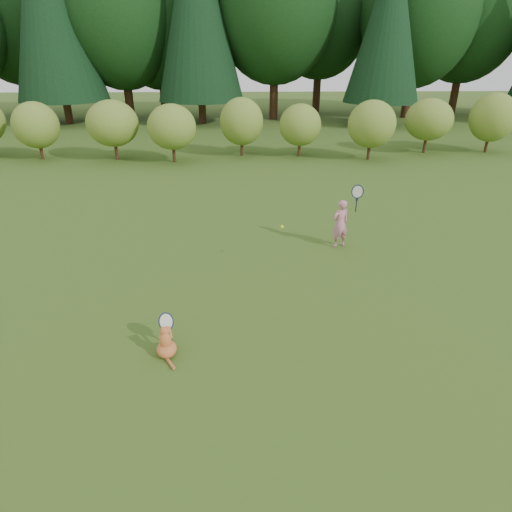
{
  "coord_description": "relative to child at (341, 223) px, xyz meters",
  "views": [
    {
      "loc": [
        -0.08,
        -7.09,
        4.47
      ],
      "look_at": [
        0.2,
        0.8,
        0.7
      ],
      "focal_mm": 30.0,
      "sensor_mm": 36.0,
      "label": 1
    }
  ],
  "objects": [
    {
      "name": "shrub_row",
      "position": [
        -2.38,
        10.23,
        0.76
      ],
      "size": [
        28.0,
        3.0,
        2.8
      ],
      "primitive_type": null,
      "color": "olive",
      "rests_on": "ground"
    },
    {
      "name": "ground",
      "position": [
        -2.38,
        -2.77,
        -0.64
      ],
      "size": [
        100.0,
        100.0,
        0.0
      ],
      "primitive_type": "plane",
      "color": "#325317",
      "rests_on": "ground"
    },
    {
      "name": "child",
      "position": [
        0.0,
        0.0,
        0.0
      ],
      "size": [
        0.72,
        0.44,
        1.84
      ],
      "rotation": [
        0.0,
        0.0,
        3.52
      ],
      "color": "#CF7C95",
      "rests_on": "ground"
    },
    {
      "name": "tennis_ball",
      "position": [
        -1.58,
        -1.16,
        0.37
      ],
      "size": [
        0.08,
        0.08,
        0.08
      ],
      "color": "#B9D819",
      "rests_on": "ground"
    },
    {
      "name": "cat",
      "position": [
        -3.72,
        -4.18,
        -0.36
      ],
      "size": [
        0.44,
        0.82,
        0.73
      ],
      "rotation": [
        0.0,
        0.0,
        0.1
      ],
      "color": "#C45825",
      "rests_on": "ground"
    }
  ]
}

